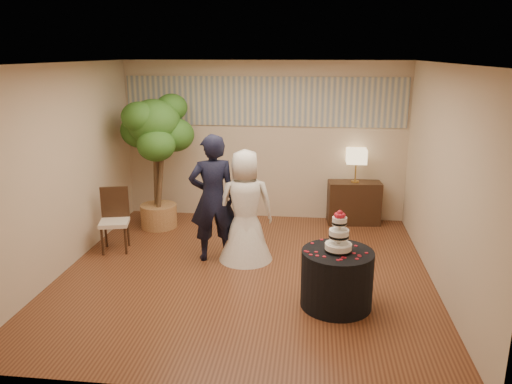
# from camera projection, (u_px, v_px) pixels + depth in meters

# --- Properties ---
(floor) EXTENTS (5.00, 5.00, 0.00)m
(floor) POSITION_uv_depth(u_px,v_px,m) (245.00, 273.00, 6.86)
(floor) COLOR brown
(floor) RESTS_ON ground
(ceiling) EXTENTS (5.00, 5.00, 0.00)m
(ceiling) POSITION_uv_depth(u_px,v_px,m) (244.00, 63.00, 6.10)
(ceiling) COLOR white
(ceiling) RESTS_ON wall_back
(wall_back) EXTENTS (5.00, 0.06, 2.80)m
(wall_back) POSITION_uv_depth(u_px,v_px,m) (264.00, 141.00, 8.87)
(wall_back) COLOR beige
(wall_back) RESTS_ON ground
(wall_front) EXTENTS (5.00, 0.06, 2.80)m
(wall_front) POSITION_uv_depth(u_px,v_px,m) (203.00, 246.00, 4.09)
(wall_front) COLOR beige
(wall_front) RESTS_ON ground
(wall_left) EXTENTS (0.06, 5.00, 2.80)m
(wall_left) POSITION_uv_depth(u_px,v_px,m) (62.00, 169.00, 6.76)
(wall_left) COLOR beige
(wall_left) RESTS_ON ground
(wall_right) EXTENTS (0.06, 5.00, 2.80)m
(wall_right) POSITION_uv_depth(u_px,v_px,m) (444.00, 180.00, 6.20)
(wall_right) COLOR beige
(wall_right) RESTS_ON ground
(mural_border) EXTENTS (4.90, 0.02, 0.85)m
(mural_border) POSITION_uv_depth(u_px,v_px,m) (264.00, 102.00, 8.66)
(mural_border) COLOR #A2A396
(mural_border) RESTS_ON wall_back
(groom) EXTENTS (0.78, 0.64, 1.85)m
(groom) POSITION_uv_depth(u_px,v_px,m) (213.00, 198.00, 7.10)
(groom) COLOR black
(groom) RESTS_ON floor
(bride) EXTENTS (0.94, 0.93, 1.63)m
(bride) POSITION_uv_depth(u_px,v_px,m) (245.00, 206.00, 7.11)
(bride) COLOR white
(bride) RESTS_ON floor
(cake_table) EXTENTS (1.12, 1.12, 0.70)m
(cake_table) POSITION_uv_depth(u_px,v_px,m) (337.00, 279.00, 5.89)
(cake_table) COLOR black
(cake_table) RESTS_ON floor
(wedding_cake) EXTENTS (0.32, 0.32, 0.50)m
(wedding_cake) POSITION_uv_depth(u_px,v_px,m) (339.00, 231.00, 5.73)
(wedding_cake) COLOR white
(wedding_cake) RESTS_ON cake_table
(console) EXTENTS (0.94, 0.48, 0.75)m
(console) POSITION_uv_depth(u_px,v_px,m) (354.00, 203.00, 8.77)
(console) COLOR #321E12
(console) RESTS_ON floor
(table_lamp) EXTENTS (0.34, 0.34, 0.58)m
(table_lamp) POSITION_uv_depth(u_px,v_px,m) (356.00, 166.00, 8.58)
(table_lamp) COLOR beige
(table_lamp) RESTS_ON console
(ficus_tree) EXTENTS (1.47, 1.47, 2.32)m
(ficus_tree) POSITION_uv_depth(u_px,v_px,m) (156.00, 162.00, 8.36)
(ficus_tree) COLOR #2E5E1D
(ficus_tree) RESTS_ON floor
(side_chair) EXTENTS (0.54, 0.55, 0.96)m
(side_chair) POSITION_uv_depth(u_px,v_px,m) (114.00, 221.00, 7.51)
(side_chair) COLOR #321E12
(side_chair) RESTS_ON floor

